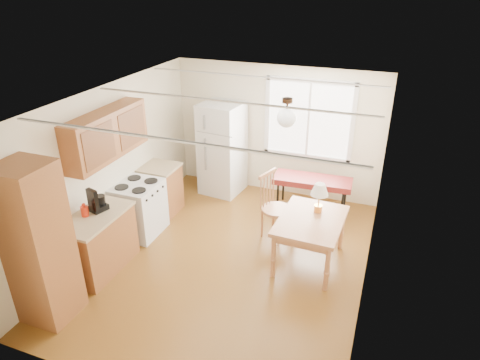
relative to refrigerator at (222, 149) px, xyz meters
The scene contains 11 objects.
room_shell 2.36m from the refrigerator, 65.26° to the right, with size 4.60×5.60×2.62m.
kitchen_run 2.85m from the refrigerator, 105.02° to the right, with size 0.65×3.40×2.20m.
window_unit 1.74m from the refrigerator, 12.66° to the left, with size 1.64×0.05×1.51m.
pendant_light 2.75m from the refrigerator, 45.72° to the right, with size 0.26×0.26×0.40m.
refrigerator is the anchor object (origin of this frame).
bench 1.86m from the refrigerator, ahead, with size 1.42×0.59×0.64m.
dining_table 2.77m from the refrigerator, 39.59° to the right, with size 0.95×1.24×0.76m.
chair 1.85m from the refrigerator, 41.52° to the right, with size 0.54×0.53×1.12m.
table_lamp 2.65m from the refrigerator, 34.72° to the right, with size 0.26×0.26×0.46m.
coffee_maker 2.94m from the refrigerator, 104.68° to the right, with size 0.25×0.29×0.37m.
kettle 3.13m from the refrigerator, 105.31° to the right, with size 0.11×0.11×0.20m.
Camera 1 is at (2.04, -4.99, 3.98)m, focal length 32.00 mm.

